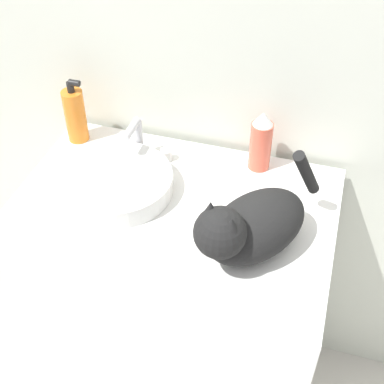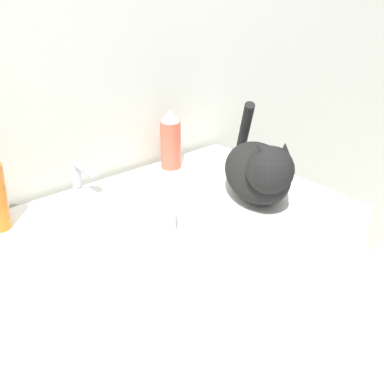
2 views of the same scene
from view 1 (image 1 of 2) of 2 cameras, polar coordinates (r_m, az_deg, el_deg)
name	(u,v)px [view 1 (image 1 of 2)]	position (r m, az deg, el deg)	size (l,w,h in m)	color
wall_back	(209,16)	(1.42, 1.83, 18.22)	(6.00, 0.05, 2.50)	silver
vanity_cabinet	(174,313)	(1.69, -1.90, -12.82)	(0.82, 0.60, 0.88)	white
sink_basin	(117,183)	(1.40, -7.97, 0.96)	(0.29, 0.29, 0.05)	white
faucet	(137,141)	(1.49, -5.84, 5.45)	(0.19, 0.10, 0.13)	silver
cat	(250,226)	(1.20, 6.22, -3.63)	(0.28, 0.36, 0.22)	black
soap_bottle	(75,115)	(1.57, -12.34, 8.05)	(0.06, 0.06, 0.20)	orange
spray_bottle	(261,141)	(1.44, 7.36, 5.38)	(0.06, 0.06, 0.18)	#EF6047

